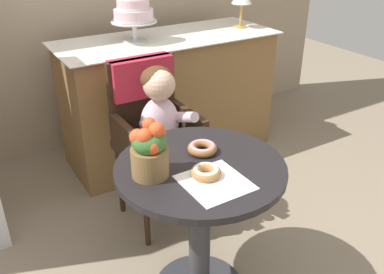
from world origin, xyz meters
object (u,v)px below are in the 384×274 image
Objects in this scene: wicker_chair at (150,116)px; donut_mid at (206,172)px; flower_vase at (149,150)px; donut_front at (202,148)px; cafe_table at (200,206)px; tiered_cake_stand at (133,11)px; seated_child at (163,120)px.

wicker_chair is 0.81m from donut_mid.
donut_mid is at bearing -34.09° from flower_vase.
cafe_table is at bearing -126.69° from donut_front.
tiered_cake_stand reaches higher than cafe_table.
donut_mid is at bearing -98.81° from wicker_chair.
wicker_chair reaches higher than donut_mid.
seated_child reaches higher than donut_mid.
donut_mid reaches higher than cafe_table.
cafe_table is 0.26m from donut_front.
tiered_cake_stand reaches higher than seated_child.
seated_child is at bearing 84.55° from donut_front.
tiered_cake_stand reaches higher than flower_vase.
tiered_cake_stand is at bearing 67.75° from flower_vase.
tiered_cake_stand is (0.20, 0.75, 0.42)m from seated_child.
donut_mid reaches higher than donut_front.
wicker_chair is 7.37× the size of donut_front.
cafe_table is at bearing -97.73° from wicker_chair.
seated_child is (0.00, -0.16, 0.04)m from wicker_chair.
flower_vase is at bearing 170.10° from cafe_table.
flower_vase is 0.71× the size of tiered_cake_stand.
donut_mid is 1.47m from tiered_cake_stand.
cafe_table is 2.16× the size of tiered_cake_stand.
tiered_cake_stand is at bearing 75.31° from seated_child.
donut_front is 0.29m from flower_vase.
flower_vase is at bearing -112.25° from tiered_cake_stand.
wicker_chair is (0.11, 0.70, 0.13)m from cafe_table.
seated_child reaches higher than donut_front.
wicker_chair is at bearing 81.27° from cafe_table.
seated_child is 2.18× the size of tiered_cake_stand.
donut_front is at bearing 53.31° from cafe_table.
flower_vase is (-0.32, -0.66, 0.20)m from wicker_chair.
cafe_table is 5.96× the size of donut_mid.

